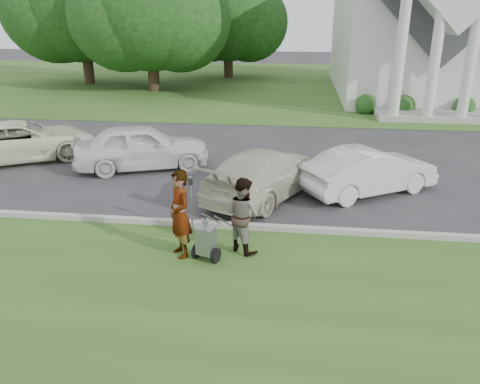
% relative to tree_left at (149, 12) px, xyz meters
% --- Properties ---
extents(ground, '(120.00, 120.00, 0.00)m').
position_rel_tree_left_xyz_m(ground, '(8.01, -21.99, -5.11)').
color(ground, '#333335').
rests_on(ground, ground).
extents(grass_strip, '(80.00, 7.00, 0.01)m').
position_rel_tree_left_xyz_m(grass_strip, '(8.01, -24.99, -5.11)').
color(grass_strip, '#31571D').
rests_on(grass_strip, ground).
extents(church_lawn, '(80.00, 30.00, 0.01)m').
position_rel_tree_left_xyz_m(church_lawn, '(8.01, 5.01, -5.11)').
color(church_lawn, '#31571D').
rests_on(church_lawn, ground).
extents(curb, '(80.00, 0.18, 0.15)m').
position_rel_tree_left_xyz_m(curb, '(8.01, -21.44, -5.04)').
color(curb, '#9E9E93').
rests_on(curb, ground).
extents(tree_left, '(10.63, 8.40, 9.71)m').
position_rel_tree_left_xyz_m(tree_left, '(0.00, 0.00, 0.00)').
color(tree_left, '#332316').
rests_on(tree_left, ground).
extents(tree_far, '(11.64, 9.20, 10.73)m').
position_rel_tree_left_xyz_m(tree_far, '(-6.00, 3.00, 0.58)').
color(tree_far, '#332316').
rests_on(tree_far, ground).
extents(tree_back, '(9.61, 7.60, 8.89)m').
position_rel_tree_left_xyz_m(tree_back, '(4.00, 8.00, -0.38)').
color(tree_back, '#332316').
rests_on(tree_back, ground).
extents(striping_cart, '(0.79, 1.19, 1.03)m').
position_rel_tree_left_xyz_m(striping_cart, '(8.14, -23.06, -4.67)').
color(striping_cart, black).
rests_on(striping_cart, ground).
extents(person_left, '(0.79, 0.84, 1.93)m').
position_rel_tree_left_xyz_m(person_left, '(7.55, -22.93, -4.14)').
color(person_left, '#999999').
rests_on(person_left, ground).
extents(person_right, '(1.05, 1.02, 1.70)m').
position_rel_tree_left_xyz_m(person_right, '(8.85, -22.53, -4.26)').
color(person_right, '#999999').
rests_on(person_right, ground).
extents(parking_meter_near, '(0.10, 0.09, 1.41)m').
position_rel_tree_left_xyz_m(parking_meter_near, '(7.53, -21.73, -4.22)').
color(parking_meter_near, gray).
rests_on(parking_meter_near, ground).
extents(car_a, '(5.51, 4.59, 1.40)m').
position_rel_tree_left_xyz_m(car_a, '(0.17, -16.55, -4.41)').
color(car_a, '#F2EFCE').
rests_on(car_a, ground).
extents(car_b, '(4.84, 3.25, 1.53)m').
position_rel_tree_left_xyz_m(car_b, '(4.75, -17.01, -4.35)').
color(car_b, white).
rests_on(car_b, ground).
extents(car_c, '(3.82, 5.08, 1.37)m').
position_rel_tree_left_xyz_m(car_c, '(9.09, -19.04, -4.43)').
color(car_c, beige).
rests_on(car_c, ground).
extents(car_d, '(4.22, 3.37, 1.35)m').
position_rel_tree_left_xyz_m(car_d, '(12.09, -18.47, -4.44)').
color(car_d, silver).
rests_on(car_d, ground).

